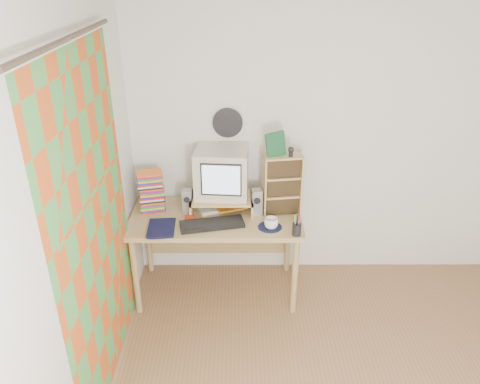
{
  "coord_description": "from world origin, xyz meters",
  "views": [
    {
      "loc": [
        -0.84,
        -1.97,
        2.63
      ],
      "look_at": [
        -0.83,
        1.33,
        0.99
      ],
      "focal_mm": 35.0,
      "sensor_mm": 36.0,
      "label": 1
    }
  ],
  "objects_px": {
    "desk": "(216,226)",
    "dvd_stack": "(152,195)",
    "keyboard": "(212,224)",
    "diary": "(148,227)",
    "mug": "(271,223)",
    "crt_monitor": "(222,173)",
    "cd_rack": "(282,184)"
  },
  "relations": [
    {
      "from": "dvd_stack",
      "to": "desk",
      "type": "bearing_deg",
      "value": -17.73
    },
    {
      "from": "cd_rack",
      "to": "diary",
      "type": "height_order",
      "value": "cd_rack"
    },
    {
      "from": "desk",
      "to": "mug",
      "type": "height_order",
      "value": "mug"
    },
    {
      "from": "crt_monitor",
      "to": "diary",
      "type": "relative_size",
      "value": 1.63
    },
    {
      "from": "desk",
      "to": "keyboard",
      "type": "distance_m",
      "value": 0.28
    },
    {
      "from": "mug",
      "to": "cd_rack",
      "type": "bearing_deg",
      "value": 70.35
    },
    {
      "from": "crt_monitor",
      "to": "diary",
      "type": "bearing_deg",
      "value": -141.65
    },
    {
      "from": "diary",
      "to": "desk",
      "type": "bearing_deg",
      "value": 25.74
    },
    {
      "from": "dvd_stack",
      "to": "diary",
      "type": "xyz_separation_m",
      "value": [
        0.01,
        -0.33,
        -0.12
      ]
    },
    {
      "from": "keyboard",
      "to": "diary",
      "type": "relative_size",
      "value": 1.96
    },
    {
      "from": "keyboard",
      "to": "crt_monitor",
      "type": "bearing_deg",
      "value": 65.2
    },
    {
      "from": "cd_rack",
      "to": "mug",
      "type": "height_order",
      "value": "cd_rack"
    },
    {
      "from": "cd_rack",
      "to": "dvd_stack",
      "type": "bearing_deg",
      "value": 170.17
    },
    {
      "from": "cd_rack",
      "to": "mug",
      "type": "distance_m",
      "value": 0.36
    },
    {
      "from": "desk",
      "to": "keyboard",
      "type": "relative_size",
      "value": 2.79
    },
    {
      "from": "desk",
      "to": "cd_rack",
      "type": "height_order",
      "value": "cd_rack"
    },
    {
      "from": "desk",
      "to": "keyboard",
      "type": "bearing_deg",
      "value": -95.11
    },
    {
      "from": "crt_monitor",
      "to": "diary",
      "type": "height_order",
      "value": "crt_monitor"
    },
    {
      "from": "dvd_stack",
      "to": "mug",
      "type": "relative_size",
      "value": 2.56
    },
    {
      "from": "desk",
      "to": "mug",
      "type": "distance_m",
      "value": 0.55
    },
    {
      "from": "crt_monitor",
      "to": "dvd_stack",
      "type": "distance_m",
      "value": 0.61
    },
    {
      "from": "desk",
      "to": "dvd_stack",
      "type": "height_order",
      "value": "dvd_stack"
    },
    {
      "from": "crt_monitor",
      "to": "keyboard",
      "type": "height_order",
      "value": "crt_monitor"
    },
    {
      "from": "dvd_stack",
      "to": "diary",
      "type": "height_order",
      "value": "dvd_stack"
    },
    {
      "from": "desk",
      "to": "dvd_stack",
      "type": "xyz_separation_m",
      "value": [
        -0.53,
        0.04,
        0.28
      ]
    },
    {
      "from": "cd_rack",
      "to": "diary",
      "type": "xyz_separation_m",
      "value": [
        -1.06,
        -0.29,
        -0.23
      ]
    },
    {
      "from": "keyboard",
      "to": "cd_rack",
      "type": "height_order",
      "value": "cd_rack"
    },
    {
      "from": "desk",
      "to": "crt_monitor",
      "type": "height_order",
      "value": "crt_monitor"
    },
    {
      "from": "dvd_stack",
      "to": "diary",
      "type": "relative_size",
      "value": 1.1
    },
    {
      "from": "dvd_stack",
      "to": "diary",
      "type": "bearing_deg",
      "value": -100.88
    },
    {
      "from": "keyboard",
      "to": "dvd_stack",
      "type": "bearing_deg",
      "value": 140.12
    },
    {
      "from": "keyboard",
      "to": "mug",
      "type": "relative_size",
      "value": 4.55
    }
  ]
}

